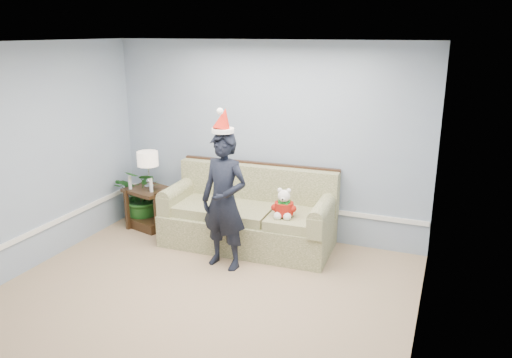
{
  "coord_description": "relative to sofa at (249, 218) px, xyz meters",
  "views": [
    {
      "loc": [
        2.39,
        -3.81,
        2.81
      ],
      "look_at": [
        0.24,
        1.55,
        1.09
      ],
      "focal_mm": 35.0,
      "sensor_mm": 36.0,
      "label": 1
    }
  ],
  "objects": [
    {
      "name": "side_table",
      "position": [
        -1.6,
        0.0,
        -0.14
      ],
      "size": [
        0.73,
        0.66,
        0.6
      ],
      "rotation": [
        0.0,
        0.0,
        -0.26
      ],
      "color": "#342312",
      "rests_on": "room_shell"
    },
    {
      "name": "table_lamp",
      "position": [
        -1.61,
        0.05,
        0.63
      ],
      "size": [
        0.3,
        0.3,
        0.54
      ],
      "color": "silver",
      "rests_on": "side_table"
    },
    {
      "name": "sofa",
      "position": [
        0.0,
        0.0,
        0.0
      ],
      "size": [
        2.29,
        1.04,
        1.06
      ],
      "rotation": [
        0.0,
        0.0,
        0.03
      ],
      "color": "#4D5B2B",
      "rests_on": "room_shell"
    },
    {
      "name": "room_shell",
      "position": [
        0.05,
        -2.03,
        0.97
      ],
      "size": [
        4.54,
        5.04,
        2.74
      ],
      "color": "tan",
      "rests_on": "ground"
    },
    {
      "name": "man",
      "position": [
        -0.02,
        -0.73,
        0.47
      ],
      "size": [
        0.67,
        0.5,
        1.69
      ],
      "primitive_type": "imported",
      "rotation": [
        0.0,
        0.0,
        -0.16
      ],
      "color": "black",
      "rests_on": "room_shell"
    },
    {
      "name": "houseplant",
      "position": [
        -1.75,
        0.1,
        0.06
      ],
      "size": [
        0.83,
        0.73,
        0.88
      ],
      "primitive_type": "imported",
      "rotation": [
        0.0,
        0.0,
        -0.06
      ],
      "color": "#1C521B",
      "rests_on": "room_shell"
    },
    {
      "name": "wainscot_trim",
      "position": [
        -1.12,
        -0.85,
        0.07
      ],
      "size": [
        4.49,
        4.99,
        0.06
      ],
      "color": "white",
      "rests_on": "room_shell"
    },
    {
      "name": "teddy_bear",
      "position": [
        0.58,
        -0.26,
        0.32
      ],
      "size": [
        0.27,
        0.29,
        0.39
      ],
      "rotation": [
        0.0,
        0.0,
        0.15
      ],
      "color": "white",
      "rests_on": "sofa"
    },
    {
      "name": "santa_hat",
      "position": [
        -0.02,
        -0.72,
        1.43
      ],
      "size": [
        0.33,
        0.35,
        0.3
      ],
      "rotation": [
        0.0,
        0.0,
        -0.33
      ],
      "color": "white",
      "rests_on": "man"
    },
    {
      "name": "candle_pair",
      "position": [
        -1.65,
        -0.11,
        0.32
      ],
      "size": [
        0.41,
        0.05,
        0.2
      ],
      "color": "silver",
      "rests_on": "side_table"
    }
  ]
}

